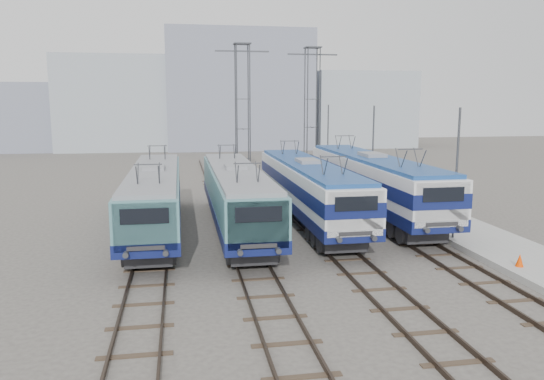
{
  "coord_description": "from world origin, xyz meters",
  "views": [
    {
      "loc": [
        -5.29,
        -22.79,
        7.28
      ],
      "look_at": [
        -0.1,
        7.0,
        2.23
      ],
      "focal_mm": 35.0,
      "sensor_mm": 36.0,
      "label": 1
    }
  ],
  "objects_px": {
    "locomotive_far_right": "(372,179)",
    "catenary_tower_west": "(243,109)",
    "safety_cone": "(520,260)",
    "mast_front": "(456,177)",
    "locomotive_center_left": "(236,194)",
    "locomotive_center_right": "(308,186)",
    "catenary_tower_east": "(312,109)",
    "locomotive_far_left": "(155,195)",
    "mast_rear": "(328,142)",
    "mast_mid": "(373,154)"
  },
  "relations": [
    {
      "from": "locomotive_far_left",
      "to": "catenary_tower_west",
      "type": "relative_size",
      "value": 1.46
    },
    {
      "from": "locomotive_far_right",
      "to": "catenary_tower_east",
      "type": "xyz_separation_m",
      "value": [
        -0.25,
        14.97,
        4.24
      ]
    },
    {
      "from": "mast_rear",
      "to": "safety_cone",
      "type": "height_order",
      "value": "mast_rear"
    },
    {
      "from": "locomotive_center_right",
      "to": "safety_cone",
      "type": "bearing_deg",
      "value": -58.47
    },
    {
      "from": "locomotive_center_right",
      "to": "mast_rear",
      "type": "relative_size",
      "value": 2.57
    },
    {
      "from": "locomotive_center_left",
      "to": "catenary_tower_west",
      "type": "distance_m",
      "value": 16.4
    },
    {
      "from": "locomotive_far_right",
      "to": "catenary_tower_east",
      "type": "distance_m",
      "value": 15.56
    },
    {
      "from": "locomotive_far_left",
      "to": "locomotive_center_left",
      "type": "xyz_separation_m",
      "value": [
        4.5,
        -0.45,
        0.01
      ]
    },
    {
      "from": "locomotive_far_left",
      "to": "safety_cone",
      "type": "bearing_deg",
      "value": -32.27
    },
    {
      "from": "mast_front",
      "to": "locomotive_center_right",
      "type": "bearing_deg",
      "value": 137.56
    },
    {
      "from": "catenary_tower_west",
      "to": "safety_cone",
      "type": "bearing_deg",
      "value": -70.41
    },
    {
      "from": "locomotive_far_left",
      "to": "mast_front",
      "type": "distance_m",
      "value": 16.15
    },
    {
      "from": "catenary_tower_east",
      "to": "catenary_tower_west",
      "type": "bearing_deg",
      "value": -162.9
    },
    {
      "from": "locomotive_center_right",
      "to": "catenary_tower_east",
      "type": "height_order",
      "value": "catenary_tower_east"
    },
    {
      "from": "catenary_tower_west",
      "to": "catenary_tower_east",
      "type": "relative_size",
      "value": 1.0
    },
    {
      "from": "mast_front",
      "to": "mast_rear",
      "type": "relative_size",
      "value": 1.0
    },
    {
      "from": "catenary_tower_east",
      "to": "mast_front",
      "type": "height_order",
      "value": "catenary_tower_east"
    },
    {
      "from": "mast_mid",
      "to": "locomotive_far_left",
      "type": "bearing_deg",
      "value": -154.96
    },
    {
      "from": "locomotive_center_left",
      "to": "safety_cone",
      "type": "xyz_separation_m",
      "value": [
        11.17,
        -9.45,
        -1.61
      ]
    },
    {
      "from": "catenary_tower_west",
      "to": "mast_mid",
      "type": "relative_size",
      "value": 1.71
    },
    {
      "from": "locomotive_far_left",
      "to": "locomotive_center_right",
      "type": "xyz_separation_m",
      "value": [
        9.0,
        0.98,
        0.11
      ]
    },
    {
      "from": "locomotive_center_right",
      "to": "mast_rear",
      "type": "bearing_deg",
      "value": 70.76
    },
    {
      "from": "locomotive_center_left",
      "to": "locomotive_far_right",
      "type": "relative_size",
      "value": 0.93
    },
    {
      "from": "locomotive_center_left",
      "to": "locomotive_center_right",
      "type": "height_order",
      "value": "locomotive_center_right"
    },
    {
      "from": "locomotive_center_right",
      "to": "catenary_tower_east",
      "type": "distance_m",
      "value": 17.3
    },
    {
      "from": "locomotive_center_right",
      "to": "mast_rear",
      "type": "height_order",
      "value": "mast_rear"
    },
    {
      "from": "locomotive_center_right",
      "to": "catenary_tower_west",
      "type": "relative_size",
      "value": 1.5
    },
    {
      "from": "catenary_tower_east",
      "to": "mast_rear",
      "type": "distance_m",
      "value": 4.28
    },
    {
      "from": "locomotive_center_right",
      "to": "mast_front",
      "type": "bearing_deg",
      "value": -42.44
    },
    {
      "from": "catenary_tower_west",
      "to": "catenary_tower_east",
      "type": "xyz_separation_m",
      "value": [
        6.5,
        2.0,
        0.0
      ]
    },
    {
      "from": "mast_rear",
      "to": "mast_mid",
      "type": "bearing_deg",
      "value": -90.0
    },
    {
      "from": "safety_cone",
      "to": "mast_front",
      "type": "bearing_deg",
      "value": 93.65
    },
    {
      "from": "locomotive_center_left",
      "to": "catenary_tower_east",
      "type": "relative_size",
      "value": 1.46
    },
    {
      "from": "locomotive_far_left",
      "to": "mast_mid",
      "type": "xyz_separation_m",
      "value": [
        15.35,
        7.17,
        1.31
      ]
    },
    {
      "from": "locomotive_center_left",
      "to": "locomotive_center_right",
      "type": "relative_size",
      "value": 0.98
    },
    {
      "from": "locomotive_far_left",
      "to": "mast_front",
      "type": "height_order",
      "value": "mast_front"
    },
    {
      "from": "locomotive_center_left",
      "to": "locomotive_center_right",
      "type": "bearing_deg",
      "value": 17.57
    },
    {
      "from": "catenary_tower_west",
      "to": "mast_front",
      "type": "relative_size",
      "value": 1.71
    },
    {
      "from": "safety_cone",
      "to": "catenary_tower_east",
      "type": "bearing_deg",
      "value": 95.11
    },
    {
      "from": "locomotive_far_left",
      "to": "safety_cone",
      "type": "relative_size",
      "value": 31.4
    },
    {
      "from": "locomotive_far_right",
      "to": "mast_front",
      "type": "height_order",
      "value": "mast_front"
    },
    {
      "from": "locomotive_far_left",
      "to": "locomotive_far_right",
      "type": "xyz_separation_m",
      "value": [
        13.5,
        2.2,
        0.22
      ]
    },
    {
      "from": "locomotive_center_left",
      "to": "locomotive_far_right",
      "type": "height_order",
      "value": "locomotive_far_right"
    },
    {
      "from": "catenary_tower_west",
      "to": "safety_cone",
      "type": "distance_m",
      "value": 27.29
    },
    {
      "from": "locomotive_far_right",
      "to": "mast_front",
      "type": "xyz_separation_m",
      "value": [
        1.85,
        -7.03,
        1.09
      ]
    },
    {
      "from": "locomotive_far_right",
      "to": "catenary_tower_west",
      "type": "relative_size",
      "value": 1.58
    },
    {
      "from": "catenary_tower_west",
      "to": "safety_cone",
      "type": "relative_size",
      "value": 21.54
    },
    {
      "from": "mast_front",
      "to": "locomotive_far_left",
      "type": "bearing_deg",
      "value": 162.54
    },
    {
      "from": "locomotive_far_left",
      "to": "mast_rear",
      "type": "distance_m",
      "value": 24.59
    },
    {
      "from": "catenary_tower_east",
      "to": "mast_rear",
      "type": "relative_size",
      "value": 1.71
    }
  ]
}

